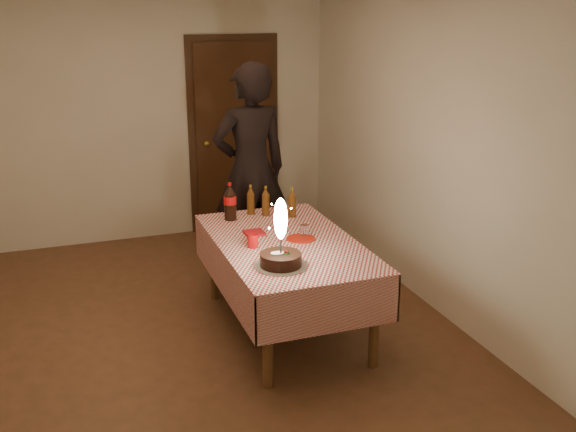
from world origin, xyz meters
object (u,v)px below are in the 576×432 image
(dining_table, at_px, (286,253))
(cola_bottle, at_px, (230,202))
(clear_cup, at_px, (304,230))
(photographer, at_px, (250,170))
(red_plate, at_px, (301,239))
(amber_bottle_right, at_px, (292,203))
(red_cup, at_px, (253,241))
(birthday_cake, at_px, (281,251))
(amber_bottle_left, at_px, (251,201))
(amber_bottle_mid, at_px, (266,202))

(dining_table, relative_size, cola_bottle, 5.42)
(dining_table, bearing_deg, clear_cup, 19.75)
(photographer, bearing_deg, dining_table, -94.59)
(dining_table, xyz_separation_m, red_plate, (0.12, 0.00, 0.10))
(cola_bottle, relative_size, amber_bottle_right, 1.25)
(red_cup, height_order, clear_cup, red_cup)
(red_plate, bearing_deg, amber_bottle_right, 76.93)
(dining_table, distance_m, clear_cup, 0.23)
(birthday_cake, bearing_deg, photographer, 80.08)
(red_cup, relative_size, cola_bottle, 0.31)
(dining_table, height_order, birthday_cake, birthday_cake)
(red_cup, bearing_deg, photographer, 73.94)
(dining_table, xyz_separation_m, photographer, (0.10, 1.25, 0.35))
(dining_table, relative_size, birthday_cake, 3.53)
(dining_table, height_order, red_cup, red_cup)
(red_cup, distance_m, amber_bottle_right, 0.78)
(cola_bottle, distance_m, amber_bottle_left, 0.23)
(clear_cup, height_order, cola_bottle, cola_bottle)
(dining_table, height_order, amber_bottle_mid, amber_bottle_mid)
(red_plate, height_order, cola_bottle, cola_bottle)
(cola_bottle, height_order, photographer, photographer)
(dining_table, bearing_deg, red_plate, 2.28)
(dining_table, xyz_separation_m, cola_bottle, (-0.26, 0.64, 0.25))
(red_cup, bearing_deg, amber_bottle_left, 74.36)
(clear_cup, xyz_separation_m, photographer, (-0.07, 1.19, 0.20))
(red_plate, bearing_deg, amber_bottle_mid, 95.97)
(red_cup, bearing_deg, clear_cup, 12.64)
(clear_cup, bearing_deg, amber_bottle_left, 108.78)
(dining_table, bearing_deg, amber_bottle_left, 94.20)
(clear_cup, bearing_deg, red_cup, -167.36)
(cola_bottle, xyz_separation_m, amber_bottle_left, (0.20, 0.09, -0.03))
(cola_bottle, xyz_separation_m, photographer, (0.36, 0.61, 0.09))
(red_cup, bearing_deg, amber_bottle_right, 48.24)
(amber_bottle_mid, bearing_deg, amber_bottle_right, -30.54)
(amber_bottle_mid, bearing_deg, birthday_cake, -102.81)
(clear_cup, height_order, photographer, photographer)
(cola_bottle, bearing_deg, amber_bottle_left, 24.13)
(dining_table, height_order, amber_bottle_right, amber_bottle_right)
(dining_table, distance_m, amber_bottle_right, 0.64)
(clear_cup, relative_size, amber_bottle_left, 0.35)
(clear_cup, bearing_deg, amber_bottle_right, 81.20)
(birthday_cake, distance_m, amber_bottle_mid, 1.14)
(cola_bottle, bearing_deg, dining_table, -68.20)
(amber_bottle_left, relative_size, photographer, 0.13)
(birthday_cake, bearing_deg, amber_bottle_right, 65.92)
(birthday_cake, relative_size, red_cup, 4.87)
(amber_bottle_right, distance_m, amber_bottle_mid, 0.22)
(red_cup, bearing_deg, dining_table, 7.81)
(red_plate, distance_m, amber_bottle_left, 0.76)
(clear_cup, xyz_separation_m, amber_bottle_right, (0.07, 0.48, 0.07))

